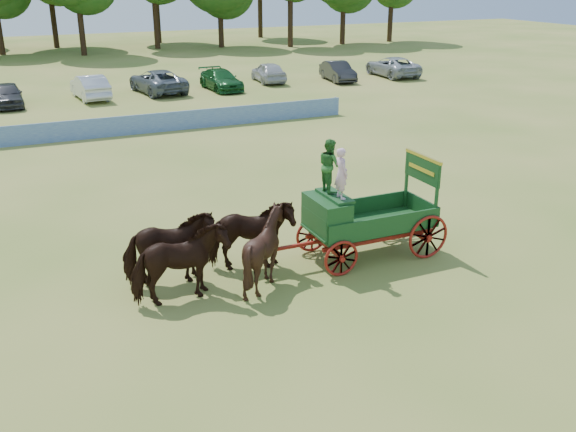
# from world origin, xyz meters

# --- Properties ---
(ground) EXTENTS (160.00, 160.00, 0.00)m
(ground) POSITION_xyz_m (0.00, 0.00, 0.00)
(ground) COLOR #A39149
(ground) RESTS_ON ground
(horse_lead_left) EXTENTS (2.60, 1.31, 2.14)m
(horse_lead_left) POSITION_xyz_m (-3.16, -1.27, 1.07)
(horse_lead_left) COLOR black
(horse_lead_left) RESTS_ON ground
(horse_lead_right) EXTENTS (2.65, 1.43, 2.14)m
(horse_lead_right) POSITION_xyz_m (-3.16, -0.17, 1.07)
(horse_lead_right) COLOR black
(horse_lead_right) RESTS_ON ground
(horse_wheel_left) EXTENTS (2.02, 1.81, 2.15)m
(horse_wheel_left) POSITION_xyz_m (-0.76, -1.27, 1.07)
(horse_wheel_left) COLOR black
(horse_wheel_left) RESTS_ON ground
(horse_wheel_right) EXTENTS (2.75, 1.76, 2.14)m
(horse_wheel_right) POSITION_xyz_m (-0.76, -0.17, 1.07)
(horse_wheel_right) COLOR black
(horse_wheel_right) RESTS_ON ground
(farm_dray) EXTENTS (6.00, 2.00, 3.73)m
(farm_dray) POSITION_xyz_m (2.20, -0.69, 1.64)
(farm_dray) COLOR #A32410
(farm_dray) RESTS_ON ground
(sponsor_banner) EXTENTS (26.00, 0.08, 1.05)m
(sponsor_banner) POSITION_xyz_m (-1.00, 18.00, 0.53)
(sponsor_banner) COLOR #1B4194
(sponsor_banner) RESTS_ON ground
(parked_cars) EXTENTS (51.76, 7.08, 1.65)m
(parked_cars) POSITION_xyz_m (-0.12, 29.79, 0.78)
(parked_cars) COLOR silver
(parked_cars) RESTS_ON ground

